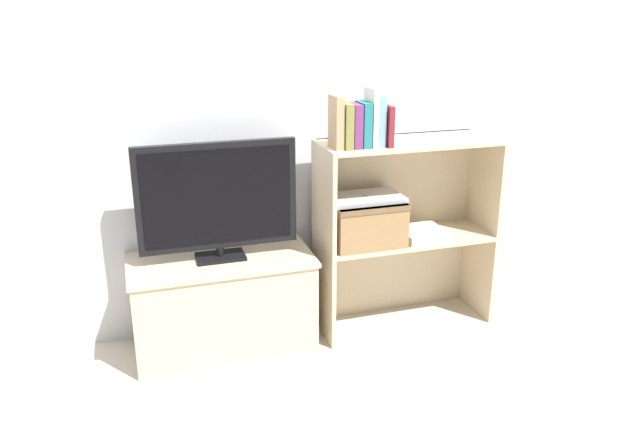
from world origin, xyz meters
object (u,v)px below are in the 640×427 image
object	(u,v)px
book_teal	(363,124)
storage_basket_left	(364,219)
tv	(217,198)
book_olive	(345,125)
laptop	(365,198)
tv_stand	(223,302)
book_tan	(336,122)
book_plum	(354,126)
book_ivory	(371,117)
magazine_stack	(422,233)
book_maroon	(385,125)
book_skyblue	(378,120)

from	to	relation	value
book_teal	storage_basket_left	distance (m)	0.47
tv	book_teal	world-z (taller)	book_teal
book_olive	laptop	xyz separation A→B (m)	(0.12, 0.04, -0.36)
tv_stand	book_tan	bearing A→B (deg)	-9.89
book_plum	book_ivory	xyz separation A→B (m)	(0.08, -0.00, 0.03)
book_olive	book_teal	size ratio (longest dim) A/B	1.00
book_ivory	magazine_stack	world-z (taller)	book_ivory
book_tan	book_olive	bearing A→B (deg)	0.00
tv	magazine_stack	bearing A→B (deg)	-4.67
book_maroon	book_olive	bearing A→B (deg)	180.00
book_ivory	laptop	world-z (taller)	book_ivory
book_skyblue	laptop	distance (m)	0.37
magazine_stack	book_tan	bearing A→B (deg)	-178.76
book_plum	laptop	xyz separation A→B (m)	(0.08, 0.04, -0.35)
tv_stand	book_skyblue	world-z (taller)	book_skyblue
book_olive	storage_basket_left	world-z (taller)	book_olive
tv	book_olive	bearing A→B (deg)	-9.04
book_maroon	tv	bearing A→B (deg)	173.24
book_olive	laptop	distance (m)	0.38
book_tan	magazine_stack	world-z (taller)	book_tan
book_teal	book_maroon	size ratio (longest dim) A/B	1.09
book_olive	laptop	bearing A→B (deg)	19.56
tv	book_teal	xyz separation A→B (m)	(0.65, -0.09, 0.31)
tv	storage_basket_left	world-z (taller)	tv
tv	book_ivory	xyz separation A→B (m)	(0.69, -0.09, 0.34)
book_tan	book_plum	world-z (taller)	book_tan
tv	laptop	xyz separation A→B (m)	(0.68, -0.05, -0.05)
book_maroon	book_ivory	bearing A→B (deg)	180.00
book_teal	laptop	size ratio (longest dim) A/B	0.57
book_plum	book_ivory	distance (m)	0.09
book_tan	storage_basket_left	distance (m)	0.51
book_olive	book_plum	bearing A→B (deg)	0.00
magazine_stack	laptop	bearing A→B (deg)	173.59
book_ivory	laptop	distance (m)	0.39
book_tan	book_plum	distance (m)	0.09
book_maroon	book_skyblue	bearing A→B (deg)	180.00
tv	laptop	size ratio (longest dim) A/B	2.02
tv_stand	book_skyblue	bearing A→B (deg)	-7.22
book_teal	book_skyblue	xyz separation A→B (m)	(0.07, 0.00, 0.01)
book_teal	book_skyblue	bearing A→B (deg)	0.00
book_teal	book_ivory	distance (m)	0.05
book_plum	tv	bearing A→B (deg)	171.61
tv_stand	book_tan	world-z (taller)	book_tan
book_plum	laptop	bearing A→B (deg)	29.46
tv_stand	storage_basket_left	distance (m)	0.77
book_maroon	laptop	world-z (taller)	book_maroon
tv_stand	book_plum	size ratio (longest dim) A/B	4.34
tv_stand	magazine_stack	world-z (taller)	magazine_stack
book_skyblue	laptop	size ratio (longest dim) A/B	0.65
book_ivory	storage_basket_left	xyz separation A→B (m)	(-0.00, 0.04, -0.49)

